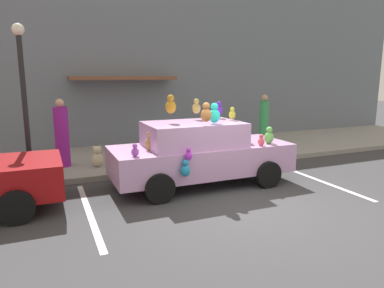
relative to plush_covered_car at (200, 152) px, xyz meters
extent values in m
plane|color=#38383A|center=(0.28, -1.79, -0.81)|extent=(60.00, 60.00, 0.00)
cube|color=gray|center=(0.28, 3.21, -0.73)|extent=(24.00, 4.00, 0.15)
cube|color=slate|center=(0.28, 5.36, 2.39)|extent=(24.00, 0.30, 6.40)
cube|color=brown|center=(-0.77, 4.81, 1.74)|extent=(3.60, 1.10, 0.12)
cube|color=silver|center=(2.93, -0.79, -0.81)|extent=(0.12, 3.60, 0.01)
cube|color=silver|center=(-2.74, -0.79, -0.81)|extent=(0.12, 3.60, 0.01)
cube|color=#B78AB9|center=(0.05, 0.01, -0.16)|extent=(4.35, 1.67, 0.68)
cube|color=#B78AB9|center=(-0.17, 0.01, 0.46)|extent=(2.26, 1.47, 0.56)
cylinder|color=black|center=(1.39, 0.84, -0.49)|extent=(0.64, 0.22, 0.64)
cylinder|color=black|center=(1.39, -0.83, -0.49)|extent=(0.64, 0.22, 0.64)
cylinder|color=black|center=(-1.30, 0.84, -0.49)|extent=(0.64, 0.22, 0.64)
cylinder|color=black|center=(-1.30, -0.83, -0.49)|extent=(0.64, 0.22, 0.64)
ellipsoid|color=#23DDC8|center=(0.16, -0.42, 0.92)|extent=(0.26, 0.22, 0.31)
sphere|color=#23DDC8|center=(0.16, -0.42, 1.13)|extent=(0.17, 0.17, 0.17)
ellipsoid|color=#61B74F|center=(1.64, -0.48, 0.32)|extent=(0.24, 0.20, 0.29)
sphere|color=#61B74F|center=(1.64, -0.48, 0.52)|extent=(0.16, 0.16, 0.16)
ellipsoid|color=#DB4C5D|center=(1.30, -0.64, 0.27)|extent=(0.16, 0.13, 0.19)
sphere|color=#DB4C5D|center=(1.30, -0.64, 0.41)|extent=(0.10, 0.10, 0.10)
ellipsoid|color=teal|center=(-0.76, -0.92, -0.15)|extent=(0.21, 0.17, 0.25)
sphere|color=teal|center=(-0.76, -0.92, 0.02)|extent=(0.14, 0.14, 0.14)
ellipsoid|color=#B26E36|center=(-0.14, -0.62, 0.97)|extent=(0.25, 0.20, 0.29)
sphere|color=#B26E36|center=(-0.14, -0.62, 1.17)|extent=(0.16, 0.16, 0.16)
ellipsoid|color=#AC7E46|center=(-1.26, -0.11, 0.33)|extent=(0.26, 0.21, 0.30)
sphere|color=#AC7E46|center=(-1.26, -0.11, 0.54)|extent=(0.16, 0.16, 0.16)
ellipsoid|color=#B67C1E|center=(-0.70, 0.11, 1.11)|extent=(0.25, 0.21, 0.30)
sphere|color=#B67C1E|center=(-0.70, 0.11, 1.31)|extent=(0.16, 0.16, 0.16)
ellipsoid|color=#5525E0|center=(0.78, 0.07, 0.34)|extent=(0.28, 0.23, 0.33)
sphere|color=#5525E0|center=(0.78, 0.07, 0.57)|extent=(0.18, 0.18, 0.18)
ellipsoid|color=#EE4422|center=(1.19, 0.12, 0.27)|extent=(0.16, 0.13, 0.19)
sphere|color=#EE4422|center=(1.19, 0.12, 0.40)|extent=(0.10, 0.10, 0.10)
ellipsoid|color=#942C61|center=(1.15, -0.19, 0.34)|extent=(0.27, 0.22, 0.32)
sphere|color=#942C61|center=(1.15, -0.19, 0.56)|extent=(0.17, 0.17, 0.17)
ellipsoid|color=tan|center=(0.10, 0.45, 1.02)|extent=(0.22, 0.18, 0.25)
sphere|color=tan|center=(0.10, 0.45, 1.19)|extent=(0.14, 0.14, 0.14)
ellipsoid|color=purple|center=(-1.74, -0.59, 0.27)|extent=(0.16, 0.13, 0.19)
sphere|color=purple|center=(-1.74, -0.59, 0.40)|extent=(0.10, 0.10, 0.10)
ellipsoid|color=#6325DB|center=(0.76, 0.50, 0.95)|extent=(0.20, 0.16, 0.23)
sphere|color=#6325DB|center=(0.76, 0.50, 1.11)|extent=(0.13, 0.13, 0.13)
ellipsoid|color=purple|center=(-0.68, -0.89, 0.16)|extent=(0.16, 0.13, 0.18)
sphere|color=purple|center=(-0.68, -0.89, 0.28)|extent=(0.10, 0.10, 0.10)
ellipsoid|color=#C722A6|center=(0.97, -0.12, 0.34)|extent=(0.28, 0.23, 0.33)
sphere|color=#C722A6|center=(0.97, -0.12, 0.57)|extent=(0.18, 0.18, 0.18)
ellipsoid|color=gold|center=(0.86, -0.01, 0.87)|extent=(0.17, 0.14, 0.20)
sphere|color=gold|center=(0.86, -0.01, 1.01)|extent=(0.11, 0.11, 0.11)
cylinder|color=black|center=(-3.99, 0.84, -0.49)|extent=(0.64, 0.22, 0.64)
cylinder|color=black|center=(-3.99, -0.86, -0.49)|extent=(0.64, 0.22, 0.64)
ellipsoid|color=beige|center=(-2.13, 2.14, -0.46)|extent=(0.31, 0.26, 0.39)
sphere|color=beige|center=(-2.13, 2.14, -0.19)|extent=(0.22, 0.22, 0.22)
sphere|color=beige|center=(-2.21, 2.14, -0.11)|extent=(0.09, 0.09, 0.09)
sphere|color=beige|center=(-2.05, 2.14, -0.11)|extent=(0.09, 0.09, 0.09)
cylinder|color=black|center=(-3.81, 1.71, 1.03)|extent=(0.12, 0.12, 3.37)
sphere|color=#EAEACC|center=(-3.81, 1.71, 2.86)|extent=(0.28, 0.28, 0.28)
cylinder|color=#921E8E|center=(-2.99, 2.58, 0.16)|extent=(0.38, 0.38, 1.64)
sphere|color=tan|center=(-2.99, 2.58, 1.10)|extent=(0.23, 0.23, 0.23)
cylinder|color=#3AA65C|center=(3.84, 2.94, 0.14)|extent=(0.33, 0.33, 1.60)
sphere|color=tan|center=(3.84, 2.94, 1.05)|extent=(0.23, 0.23, 0.23)
camera|label=1|loc=(-3.42, -7.52, 1.81)|focal=32.78mm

